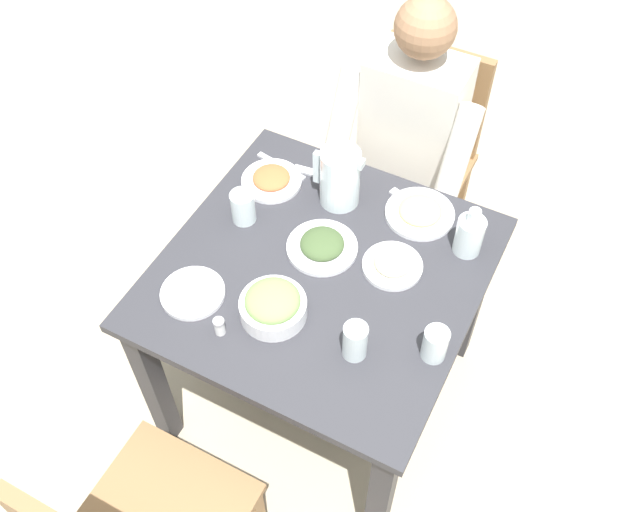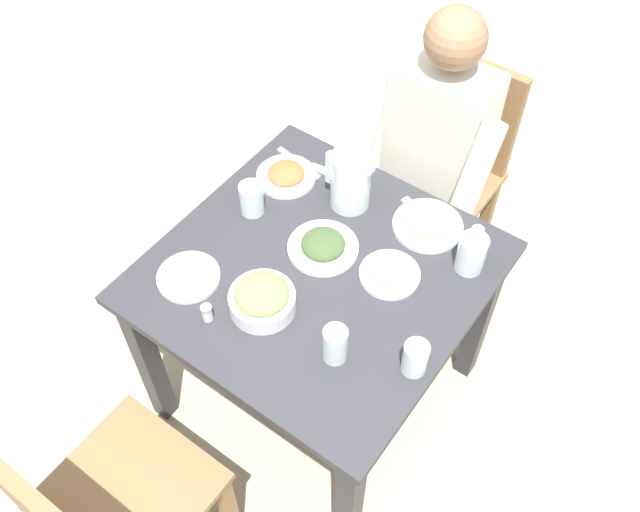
# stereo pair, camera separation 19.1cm
# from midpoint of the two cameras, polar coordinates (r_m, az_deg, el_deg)

# --- Properties ---
(ground_plane) EXTENTS (8.00, 8.00, 0.00)m
(ground_plane) POSITION_cam_midpoint_polar(r_m,az_deg,el_deg) (2.58, 2.03, -10.72)
(ground_plane) COLOR tan
(dining_table) EXTENTS (0.87, 0.87, 0.70)m
(dining_table) POSITION_cam_midpoint_polar(r_m,az_deg,el_deg) (2.08, 2.47, -3.23)
(dining_table) COLOR #2D2D33
(dining_table) RESTS_ON ground_plane
(chair_near) EXTENTS (0.40, 0.40, 0.87)m
(chair_near) POSITION_cam_midpoint_polar(r_m,az_deg,el_deg) (2.64, 12.28, 7.45)
(chair_near) COLOR olive
(chair_near) RESTS_ON ground_plane
(chair_far) EXTENTS (0.40, 0.40, 0.87)m
(chair_far) POSITION_cam_midpoint_polar(r_m,az_deg,el_deg) (1.95, -14.54, -19.49)
(chair_far) COLOR olive
(chair_far) RESTS_ON ground_plane
(diner_near) EXTENTS (0.48, 0.53, 1.16)m
(diner_near) POSITION_cam_midpoint_polar(r_m,az_deg,el_deg) (2.40, 10.57, 7.26)
(diner_near) COLOR silver
(diner_near) RESTS_ON ground_plane
(water_pitcher) EXTENTS (0.16, 0.12, 0.19)m
(water_pitcher) POSITION_cam_midpoint_polar(r_m,az_deg,el_deg) (2.08, 5.12, 6.00)
(water_pitcher) COLOR silver
(water_pitcher) RESTS_ON dining_table
(salad_bowl) EXTENTS (0.18, 0.18, 0.09)m
(salad_bowl) POSITION_cam_midpoint_polar(r_m,az_deg,el_deg) (1.87, -1.79, -3.63)
(salad_bowl) COLOR white
(salad_bowl) RESTS_ON dining_table
(plate_beans) EXTENTS (0.17, 0.17, 0.04)m
(plate_beans) POSITION_cam_midpoint_polar(r_m,az_deg,el_deg) (1.97, 8.42, -1.52)
(plate_beans) COLOR white
(plate_beans) RESTS_ON dining_table
(plate_fries) EXTENTS (0.21, 0.21, 0.04)m
(plate_fries) POSITION_cam_midpoint_polar(r_m,az_deg,el_deg) (2.11, 11.28, 2.40)
(plate_fries) COLOR white
(plate_fries) RESTS_ON dining_table
(plate_yoghurt) EXTENTS (0.18, 0.18, 0.05)m
(plate_yoghurt) POSITION_cam_midpoint_polar(r_m,az_deg,el_deg) (1.96, -7.90, -1.68)
(plate_yoghurt) COLOR white
(plate_yoghurt) RESTS_ON dining_table
(plate_rice_curry) EXTENTS (0.19, 0.19, 0.04)m
(plate_rice_curry) POSITION_cam_midpoint_polar(r_m,az_deg,el_deg) (2.20, -0.27, 6.44)
(plate_rice_curry) COLOR white
(plate_rice_curry) RESTS_ON dining_table
(plate_dolmas) EXTENTS (0.20, 0.20, 0.05)m
(plate_dolmas) POSITION_cam_midpoint_polar(r_m,az_deg,el_deg) (2.01, 2.96, 0.68)
(plate_dolmas) COLOR white
(plate_dolmas) RESTS_ON dining_table
(water_glass_center) EXTENTS (0.06, 0.06, 0.11)m
(water_glass_center) POSITION_cam_midpoint_polar(r_m,az_deg,el_deg) (1.78, 4.32, -7.32)
(water_glass_center) COLOR silver
(water_glass_center) RESTS_ON dining_table
(water_glass_near_left) EXTENTS (0.07, 0.07, 0.10)m
(water_glass_near_left) POSITION_cam_midpoint_polar(r_m,az_deg,el_deg) (1.79, 10.76, -8.29)
(water_glass_near_left) COLOR silver
(water_glass_near_left) RESTS_ON dining_table
(water_glass_far_left) EXTENTS (0.07, 0.07, 0.10)m
(water_glass_far_left) POSITION_cam_midpoint_polar(r_m,az_deg,el_deg) (2.08, -2.94, 4.49)
(water_glass_far_left) COLOR silver
(water_glass_far_left) RESTS_ON dining_table
(oil_carafe) EXTENTS (0.08, 0.08, 0.16)m
(oil_carafe) POSITION_cam_midpoint_polar(r_m,az_deg,el_deg) (2.01, 14.80, -0.03)
(oil_carafe) COLOR silver
(oil_carafe) RESTS_ON dining_table
(salt_shaker) EXTENTS (0.03, 0.03, 0.05)m
(salt_shaker) POSITION_cam_midpoint_polar(r_m,az_deg,el_deg) (1.87, -6.25, -4.75)
(salt_shaker) COLOR white
(salt_shaker) RESTS_ON dining_table
(fork_near) EXTENTS (0.17, 0.05, 0.01)m
(fork_near) POSITION_cam_midpoint_polar(r_m,az_deg,el_deg) (2.22, 3.66, 6.39)
(fork_near) COLOR silver
(fork_near) RESTS_ON dining_table
(knife_near) EXTENTS (0.19, 0.05, 0.01)m
(knife_near) POSITION_cam_midpoint_polar(r_m,az_deg,el_deg) (2.25, 0.69, 7.38)
(knife_near) COLOR silver
(knife_near) RESTS_ON dining_table
(fork_far) EXTENTS (0.17, 0.08, 0.01)m
(fork_far) POSITION_cam_midpoint_polar(r_m,az_deg,el_deg) (2.14, 10.81, 3.07)
(fork_far) COLOR silver
(fork_far) RESTS_ON dining_table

